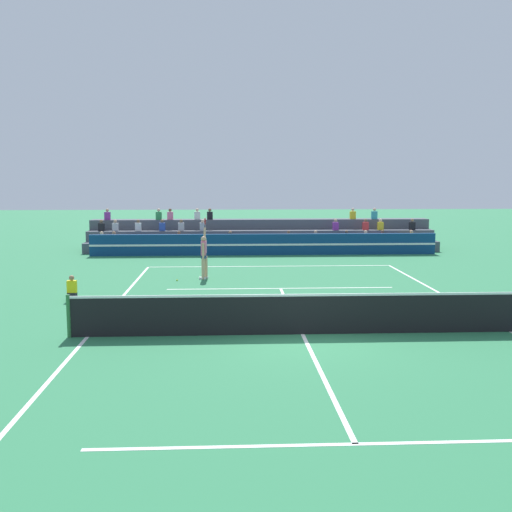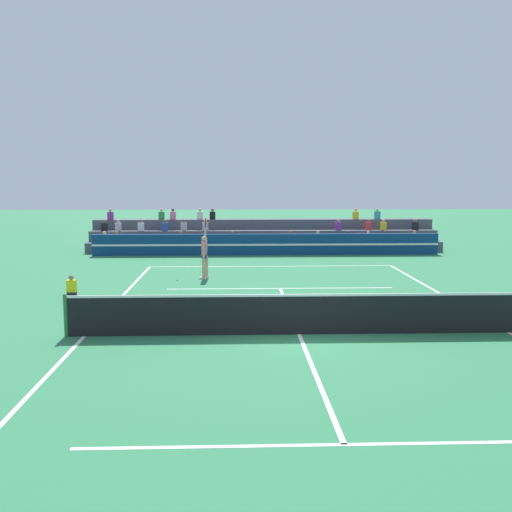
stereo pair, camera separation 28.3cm
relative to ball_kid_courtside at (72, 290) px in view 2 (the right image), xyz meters
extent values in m
plane|color=#2D7A4C|center=(7.03, -4.59, -0.33)|extent=(120.00, 120.00, 0.00)
cube|color=white|center=(7.03, 7.31, -0.33)|extent=(11.00, 0.10, 0.01)
cube|color=white|center=(1.53, -4.59, -0.33)|extent=(0.10, 23.80, 0.01)
cube|color=white|center=(12.53, -4.59, -0.33)|extent=(0.10, 23.80, 0.01)
cube|color=white|center=(7.03, -11.01, -0.33)|extent=(8.25, 0.10, 0.01)
cube|color=white|center=(7.03, 1.84, -0.33)|extent=(8.25, 0.10, 0.01)
cube|color=white|center=(7.03, -4.59, -0.33)|extent=(0.10, 12.85, 0.01)
cylinder|color=#2D6B38|center=(1.08, -4.59, 0.22)|extent=(0.10, 0.10, 1.10)
cube|color=black|center=(7.03, -4.59, 0.17)|extent=(11.90, 0.02, 1.00)
cube|color=white|center=(7.03, -4.59, 0.70)|extent=(11.90, 0.04, 0.06)
cube|color=navy|center=(7.03, 11.31, 0.22)|extent=(18.00, 0.24, 1.10)
cube|color=white|center=(7.03, 11.18, 0.22)|extent=(18.00, 0.02, 0.10)
cube|color=#4C515B|center=(7.03, 12.59, -0.06)|extent=(19.19, 0.95, 0.55)
cube|color=silver|center=(12.61, 12.42, 0.44)|extent=(0.32, 0.22, 0.44)
sphere|color=beige|center=(12.61, 12.42, 0.76)|extent=(0.18, 0.18, 0.18)
cube|color=silver|center=(-0.92, 12.42, 0.44)|extent=(0.32, 0.22, 0.44)
sphere|color=#9E7051|center=(-0.92, 12.42, 0.76)|extent=(0.18, 0.18, 0.18)
cube|color=silver|center=(8.41, 12.42, 0.44)|extent=(0.32, 0.22, 0.44)
sphere|color=brown|center=(8.41, 12.42, 0.76)|extent=(0.18, 0.18, 0.18)
cube|color=yellow|center=(15.13, 12.42, 0.44)|extent=(0.32, 0.22, 0.44)
sphere|color=tan|center=(15.13, 12.42, 0.76)|extent=(0.18, 0.18, 0.18)
cube|color=orange|center=(2.53, 12.42, 0.44)|extent=(0.32, 0.22, 0.44)
sphere|color=brown|center=(2.53, 12.42, 0.76)|extent=(0.18, 0.18, 0.18)
cube|color=silver|center=(-1.56, 12.42, 0.44)|extent=(0.32, 0.22, 0.44)
sphere|color=beige|center=(-1.56, 12.42, 0.76)|extent=(0.18, 0.18, 0.18)
cube|color=#2D4CA5|center=(11.56, 12.42, 0.44)|extent=(0.32, 0.22, 0.44)
sphere|color=brown|center=(11.56, 12.42, 0.76)|extent=(0.18, 0.18, 0.18)
cube|color=#B2B2B7|center=(9.88, 12.42, 0.44)|extent=(0.32, 0.22, 0.44)
sphere|color=tan|center=(9.88, 12.42, 0.76)|extent=(0.18, 0.18, 0.18)
cube|color=black|center=(5.26, 12.42, 0.44)|extent=(0.32, 0.22, 0.44)
sphere|color=#9E7051|center=(5.26, 12.42, 0.76)|extent=(0.18, 0.18, 0.18)
cube|color=purple|center=(13.54, 12.42, 0.44)|extent=(0.32, 0.22, 0.44)
sphere|color=brown|center=(13.54, 12.42, 0.76)|extent=(0.18, 0.18, 0.18)
cube|color=#4C515B|center=(7.03, 13.54, 0.22)|extent=(19.19, 0.95, 1.10)
cube|color=black|center=(-1.77, 13.37, 0.99)|extent=(0.32, 0.22, 0.44)
sphere|color=brown|center=(-1.77, 13.37, 1.31)|extent=(0.18, 0.18, 0.18)
cube|color=#B2B2B7|center=(3.76, 13.37, 0.99)|extent=(0.32, 0.22, 0.44)
sphere|color=beige|center=(3.76, 13.37, 1.31)|extent=(0.18, 0.18, 0.18)
cube|color=black|center=(15.45, 13.37, 0.99)|extent=(0.32, 0.22, 0.44)
sphere|color=#9E7051|center=(15.45, 13.37, 1.31)|extent=(0.18, 0.18, 0.18)
cube|color=silver|center=(0.23, 13.37, 0.99)|extent=(0.32, 0.22, 0.44)
sphere|color=brown|center=(0.23, 13.37, 1.31)|extent=(0.18, 0.18, 0.18)
cube|color=#2D4CA5|center=(1.54, 13.37, 0.99)|extent=(0.32, 0.22, 0.44)
sphere|color=brown|center=(1.54, 13.37, 1.31)|extent=(0.18, 0.18, 0.18)
cube|color=#B2B2B7|center=(-1.00, 13.37, 0.99)|extent=(0.32, 0.22, 0.44)
sphere|color=tan|center=(-1.00, 13.37, 1.31)|extent=(0.18, 0.18, 0.18)
cube|color=purple|center=(11.13, 13.37, 0.99)|extent=(0.32, 0.22, 0.44)
sphere|color=tan|center=(11.13, 13.37, 1.31)|extent=(0.18, 0.18, 0.18)
cube|color=yellow|center=(13.66, 13.37, 0.99)|extent=(0.32, 0.22, 0.44)
sphere|color=beige|center=(13.66, 13.37, 1.31)|extent=(0.18, 0.18, 0.18)
cube|color=red|center=(12.82, 13.37, 0.99)|extent=(0.32, 0.22, 0.44)
sphere|color=brown|center=(12.82, 13.37, 1.31)|extent=(0.18, 0.18, 0.18)
cube|color=#B2B2B7|center=(2.58, 13.37, 0.99)|extent=(0.32, 0.22, 0.44)
sphere|color=brown|center=(2.58, 13.37, 1.31)|extent=(0.18, 0.18, 0.18)
cube|color=#4C515B|center=(7.03, 14.49, 0.49)|extent=(19.19, 0.95, 1.65)
cube|color=#338C4C|center=(1.25, 14.32, 1.54)|extent=(0.32, 0.22, 0.44)
sphere|color=beige|center=(1.25, 14.32, 1.86)|extent=(0.18, 0.18, 0.18)
cube|color=silver|center=(3.42, 14.32, 1.54)|extent=(0.32, 0.22, 0.44)
sphere|color=beige|center=(3.42, 14.32, 1.86)|extent=(0.18, 0.18, 0.18)
cube|color=pink|center=(1.90, 14.32, 1.54)|extent=(0.32, 0.22, 0.44)
sphere|color=brown|center=(1.90, 14.32, 1.86)|extent=(0.18, 0.18, 0.18)
cube|color=purple|center=(-1.61, 14.32, 1.54)|extent=(0.32, 0.22, 0.44)
sphere|color=tan|center=(-1.61, 14.32, 1.86)|extent=(0.18, 0.18, 0.18)
cube|color=yellow|center=(12.28, 14.32, 1.54)|extent=(0.32, 0.22, 0.44)
sphere|color=beige|center=(12.28, 14.32, 1.86)|extent=(0.18, 0.18, 0.18)
cube|color=black|center=(4.13, 14.32, 1.54)|extent=(0.32, 0.22, 0.44)
sphere|color=brown|center=(4.13, 14.32, 1.86)|extent=(0.18, 0.18, 0.18)
cube|color=teal|center=(13.53, 14.32, 1.54)|extent=(0.32, 0.22, 0.44)
sphere|color=beige|center=(13.53, 14.32, 1.86)|extent=(0.18, 0.18, 0.18)
cube|color=black|center=(0.00, 0.00, -0.27)|extent=(0.28, 0.36, 0.12)
cube|color=black|center=(0.00, 0.00, -0.15)|extent=(0.28, 0.24, 0.18)
cube|color=yellow|center=(0.00, 0.00, 0.14)|extent=(0.30, 0.18, 0.40)
sphere|color=#9E7051|center=(0.00, 0.00, 0.43)|extent=(0.17, 0.17, 0.17)
cylinder|color=tan|center=(4.14, 3.95, 0.12)|extent=(0.14, 0.14, 0.90)
cylinder|color=tan|center=(4.24, 4.16, 0.12)|extent=(0.14, 0.14, 0.90)
cube|color=navy|center=(4.17, 4.05, 0.61)|extent=(0.22, 0.33, 0.20)
cube|color=pink|center=(4.17, 4.05, 0.91)|extent=(0.22, 0.37, 0.56)
sphere|color=tan|center=(4.17, 4.05, 1.27)|extent=(0.22, 0.22, 0.22)
cube|color=white|center=(4.10, 3.95, -0.29)|extent=(0.27, 0.14, 0.09)
cube|color=white|center=(4.20, 4.17, -0.29)|extent=(0.27, 0.14, 0.09)
cylinder|color=tan|center=(4.15, 3.81, 0.85)|extent=(0.09, 0.09, 0.56)
cylinder|color=tan|center=(4.19, 4.40, 1.40)|extent=(0.11, 0.34, 0.58)
cylinder|color=black|center=(4.20, 4.57, 1.76)|extent=(0.04, 0.13, 0.21)
torus|color=#B21E1E|center=(4.21, 4.65, 1.92)|extent=(0.06, 0.41, 0.41)
sphere|color=#C6DB33|center=(3.13, 3.60, -0.30)|extent=(0.07, 0.07, 0.07)
camera|label=1|loc=(5.10, -19.57, 3.70)|focal=42.00mm
camera|label=2|loc=(5.39, -19.59, 3.70)|focal=42.00mm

